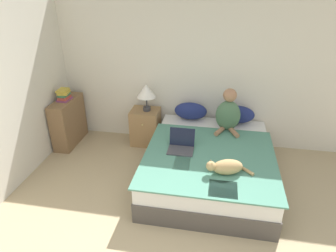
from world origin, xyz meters
TOP-DOWN VIEW (x-y plane):
  - wall_back at (0.00, 3.08)m, footprint 5.69×0.05m
  - wall_side at (-2.37, 1.53)m, footprint 0.05×4.06m
  - bed at (0.28, 1.95)m, footprint 1.74×2.11m
  - pillow_near at (-0.10, 2.86)m, footprint 0.54×0.26m
  - pillow_far at (0.66, 2.86)m, footprint 0.54×0.26m
  - person_sitting at (0.50, 2.57)m, footprint 0.38×0.37m
  - cat_tabby at (0.49, 1.41)m, footprint 0.58×0.30m
  - laptop_open at (-0.12, 1.87)m, footprint 0.35×0.31m
  - nightstand at (-0.87, 2.81)m, footprint 0.48×0.42m
  - table_lamp at (-0.83, 2.80)m, footprint 0.31×0.31m
  - bookshelf at (-2.18, 2.59)m, footprint 0.28×0.78m
  - book_stack_top at (-2.18, 2.59)m, footprint 0.20×0.24m

SIDE VIEW (x-z plane):
  - bed at x=0.28m, z-range 0.00..0.50m
  - nightstand at x=-0.87m, z-range 0.00..0.63m
  - bookshelf at x=-2.18m, z-range 0.00..0.80m
  - laptop_open at x=-0.12m, z-range 0.43..0.70m
  - cat_tabby at x=0.49m, z-range 0.51..0.70m
  - pillow_near at x=-0.10m, z-range 0.51..0.79m
  - pillow_far at x=0.66m, z-range 0.51..0.79m
  - person_sitting at x=0.50m, z-range 0.46..1.13m
  - book_stack_top at x=-2.18m, z-range 0.80..0.99m
  - table_lamp at x=-0.83m, z-range 0.73..1.19m
  - wall_back at x=0.00m, z-range 0.00..2.55m
  - wall_side at x=-2.37m, z-range 0.00..2.55m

